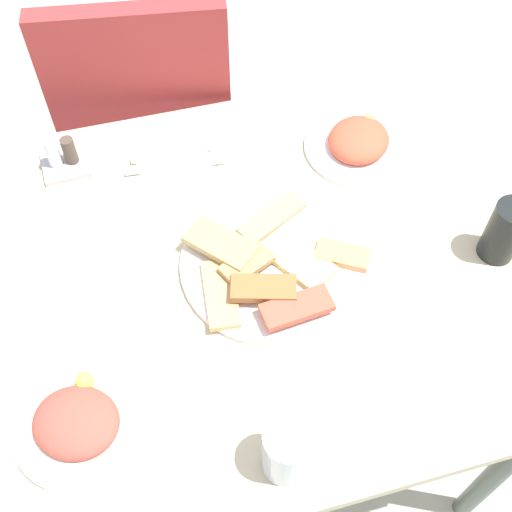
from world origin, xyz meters
TOP-DOWN VIEW (x-y plane):
  - ground_plane at (0.00, 0.00)m, footprint 6.00×6.00m
  - dining_table at (0.00, 0.00)m, footprint 1.01×0.87m
  - dining_chair at (-0.09, 0.62)m, footprint 0.48×0.48m
  - pide_platter at (0.05, -0.02)m, footprint 0.34×0.33m
  - salad_plate_greens at (0.30, 0.22)m, footprint 0.22×0.22m
  - salad_plate_rice at (-0.32, -0.22)m, footprint 0.20×0.20m
  - soda_can at (0.45, -0.09)m, footprint 0.09×0.09m
  - drinking_glass at (-0.03, -0.36)m, footprint 0.07×0.07m
  - paper_napkin at (-0.08, 0.29)m, footprint 0.15×0.15m
  - fork at (-0.08, 0.27)m, footprint 0.20×0.04m
  - spoon at (-0.08, 0.30)m, footprint 0.17×0.02m
  - condiment_caddy at (-0.29, 0.33)m, footprint 0.09×0.09m

SIDE VIEW (x-z plane):
  - ground_plane at x=0.00m, z-range 0.00..0.00m
  - dining_chair at x=-0.09m, z-range 0.06..0.98m
  - dining_table at x=0.00m, z-range 0.27..0.98m
  - paper_napkin at x=-0.08m, z-range 0.71..0.71m
  - fork at x=-0.08m, z-range 0.71..0.71m
  - spoon at x=-0.08m, z-range 0.71..0.71m
  - pide_platter at x=0.05m, z-range 0.70..0.74m
  - salad_plate_rice at x=-0.32m, z-range 0.70..0.74m
  - salad_plate_greens at x=0.30m, z-range 0.70..0.75m
  - condiment_caddy at x=-0.29m, z-range 0.69..0.77m
  - drinking_glass at x=-0.03m, z-range 0.71..0.81m
  - soda_can at x=0.45m, z-range 0.71..0.83m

